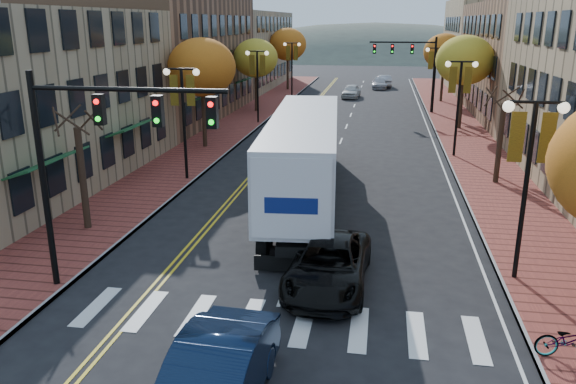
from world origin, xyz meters
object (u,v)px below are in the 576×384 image
at_px(navy_sedan, 213,380).
at_px(bicycle, 571,340).
at_px(semi_truck, 306,150).
at_px(black_suv, 329,265).

distance_m(navy_sedan, bicycle, 9.05).
distance_m(semi_truck, black_suv, 9.22).
bearing_deg(semi_truck, navy_sedan, -94.21).
bearing_deg(bicycle, navy_sedan, 104.96).
relative_size(black_suv, bicycle, 2.99).
bearing_deg(black_suv, navy_sedan, -103.53).
distance_m(navy_sedan, black_suv, 6.97).
xyz_separation_m(semi_truck, black_suv, (1.98, -8.82, -1.80)).
xyz_separation_m(semi_truck, bicycle, (8.48, -12.10, -1.93)).
xyz_separation_m(navy_sedan, bicycle, (8.37, 3.44, -0.24)).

